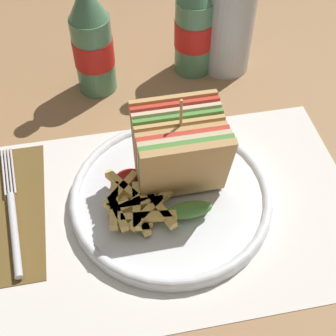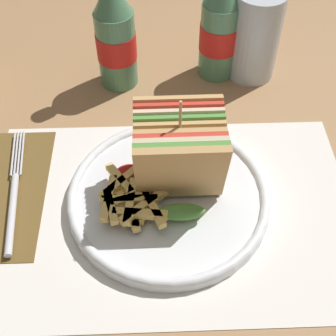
# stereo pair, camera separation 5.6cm
# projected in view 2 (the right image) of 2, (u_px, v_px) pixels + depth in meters

# --- Properties ---
(ground_plane) EXTENTS (4.00, 4.00, 0.00)m
(ground_plane) POSITION_uv_depth(u_px,v_px,m) (146.00, 222.00, 0.56)
(ground_plane) COLOR #9E754C
(placemat) EXTENTS (0.45, 0.30, 0.00)m
(placemat) POSITION_uv_depth(u_px,v_px,m) (171.00, 211.00, 0.57)
(placemat) COLOR silver
(placemat) RESTS_ON ground_plane
(plate_main) EXTENTS (0.25, 0.25, 0.02)m
(plate_main) POSITION_uv_depth(u_px,v_px,m) (169.00, 196.00, 0.57)
(plate_main) COLOR white
(plate_main) RESTS_ON ground_plane
(club_sandwich) EXTENTS (0.10, 0.11, 0.14)m
(club_sandwich) POSITION_uv_depth(u_px,v_px,m) (179.00, 158.00, 0.53)
(club_sandwich) COLOR tan
(club_sandwich) RESTS_ON plate_main
(fries_pile) EXTENTS (0.09, 0.10, 0.02)m
(fries_pile) POSITION_uv_depth(u_px,v_px,m) (133.00, 201.00, 0.54)
(fries_pile) COLOR #E5C166
(fries_pile) RESTS_ON plate_main
(ketchup_blob) EXTENTS (0.04, 0.03, 0.01)m
(ketchup_blob) POSITION_uv_depth(u_px,v_px,m) (129.00, 174.00, 0.57)
(ketchup_blob) COLOR maroon
(ketchup_blob) RESTS_ON plate_main
(fork) EXTENTS (0.03, 0.20, 0.01)m
(fork) POSITION_uv_depth(u_px,v_px,m) (13.00, 200.00, 0.57)
(fork) COLOR silver
(fork) RESTS_ON napkin
(coke_bottle_near) EXTENTS (0.06, 0.06, 0.19)m
(coke_bottle_near) POSITION_uv_depth(u_px,v_px,m) (115.00, 35.00, 0.67)
(coke_bottle_near) COLOR #4C7F5B
(coke_bottle_near) RESTS_ON ground_plane
(coke_bottle_far) EXTENTS (0.06, 0.06, 0.19)m
(coke_bottle_far) POSITION_uv_depth(u_px,v_px,m) (220.00, 26.00, 0.68)
(coke_bottle_far) COLOR #4C7F5B
(coke_bottle_far) RESTS_ON ground_plane
(glass_near) EXTENTS (0.07, 0.07, 0.14)m
(glass_near) POSITION_uv_depth(u_px,v_px,m) (254.00, 41.00, 0.70)
(glass_near) COLOR silver
(glass_near) RESTS_ON ground_plane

